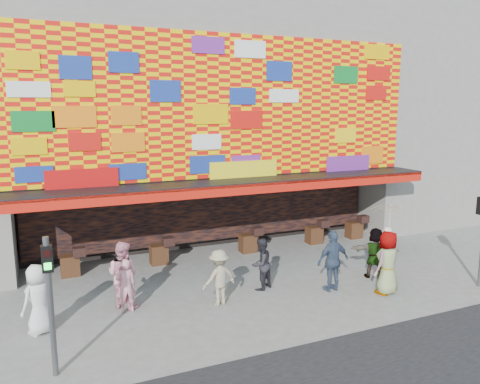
{
  "coord_description": "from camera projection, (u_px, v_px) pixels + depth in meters",
  "views": [
    {
      "loc": [
        -6.23,
        -11.26,
        5.54
      ],
      "look_at": [
        -0.46,
        2.0,
        2.91
      ],
      "focal_mm": 35.0,
      "sensor_mm": 36.0,
      "label": 1
    }
  ],
  "objects": [
    {
      "name": "ped_i",
      "position": [
        123.0,
        274.0,
        13.01
      ],
      "size": [
        1.16,
        1.15,
        1.89
      ],
      "primitive_type": "imported",
      "rotation": [
        0.0,
        0.0,
        2.38
      ],
      "color": "pink",
      "rests_on": "ground"
    },
    {
      "name": "parasol",
      "position": [
        390.0,
        222.0,
        13.71
      ],
      "size": [
        1.45,
        1.47,
        2.01
      ],
      "color": "#FFF2A0",
      "rests_on": "ground"
    },
    {
      "name": "signal_left",
      "position": [
        50.0,
        291.0,
        9.47
      ],
      "size": [
        0.22,
        0.2,
        3.0
      ],
      "color": "#59595B",
      "rests_on": "ground"
    },
    {
      "name": "ped_c",
      "position": [
        261.0,
        264.0,
        14.3
      ],
      "size": [
        0.97,
        0.9,
        1.61
      ],
      "primitive_type": "imported",
      "rotation": [
        0.0,
        0.0,
        3.61
      ],
      "color": "#232127",
      "rests_on": "ground"
    },
    {
      "name": "ped_h",
      "position": [
        385.0,
        251.0,
        15.59
      ],
      "size": [
        0.62,
        0.43,
        1.63
      ],
      "primitive_type": "imported",
      "rotation": [
        0.0,
        0.0,
        3.22
      ],
      "color": "silver",
      "rests_on": "ground"
    },
    {
      "name": "ped_e",
      "position": [
        333.0,
        261.0,
        14.17
      ],
      "size": [
        1.13,
        0.53,
        1.89
      ],
      "primitive_type": "imported",
      "rotation": [
        0.0,
        0.0,
        3.2
      ],
      "color": "#364660",
      "rests_on": "ground"
    },
    {
      "name": "ped_f",
      "position": [
        375.0,
        253.0,
        15.3
      ],
      "size": [
        1.57,
        1.29,
        1.68
      ],
      "primitive_type": "imported",
      "rotation": [
        0.0,
        0.0,
        2.55
      ],
      "color": "gray",
      "rests_on": "ground"
    },
    {
      "name": "ground",
      "position": [
        282.0,
        300.0,
        13.59
      ],
      "size": [
        90.0,
        90.0,
        0.0
      ],
      "primitive_type": "plane",
      "color": "slate",
      "rests_on": "ground"
    },
    {
      "name": "ped_a",
      "position": [
        38.0,
        299.0,
        11.48
      ],
      "size": [
        1.03,
        0.97,
        1.77
      ],
      "primitive_type": "imported",
      "rotation": [
        0.0,
        0.0,
        3.78
      ],
      "color": "silver",
      "rests_on": "ground"
    },
    {
      "name": "ped_b",
      "position": [
        126.0,
        286.0,
        12.69
      ],
      "size": [
        0.57,
        0.38,
        1.51
      ],
      "primitive_type": "imported",
      "rotation": [
        0.0,
        0.0,
        3.18
      ],
      "color": "pink",
      "rests_on": "ground"
    },
    {
      "name": "shop_building",
      "position": [
        193.0,
        114.0,
        20.03
      ],
      "size": [
        15.2,
        9.4,
        10.0
      ],
      "color": "gray",
      "rests_on": "ground"
    },
    {
      "name": "ped_g",
      "position": [
        388.0,
        263.0,
        13.94
      ],
      "size": [
        1.08,
        0.85,
        1.93
      ],
      "primitive_type": "imported",
      "rotation": [
        0.0,
        0.0,
        3.42
      ],
      "color": "gray",
      "rests_on": "ground"
    },
    {
      "name": "ped_d",
      "position": [
        219.0,
        277.0,
        13.19
      ],
      "size": [
        1.13,
        0.78,
        1.6
      ],
      "primitive_type": "imported",
      "rotation": [
        0.0,
        0.0,
        3.33
      ],
      "color": "tan",
      "rests_on": "ground"
    },
    {
      "name": "neighbor_right",
      "position": [
        427.0,
        98.0,
        24.84
      ],
      "size": [
        11.0,
        8.0,
        12.0
      ],
      "primitive_type": "cube",
      "color": "gray",
      "rests_on": "ground"
    }
  ]
}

